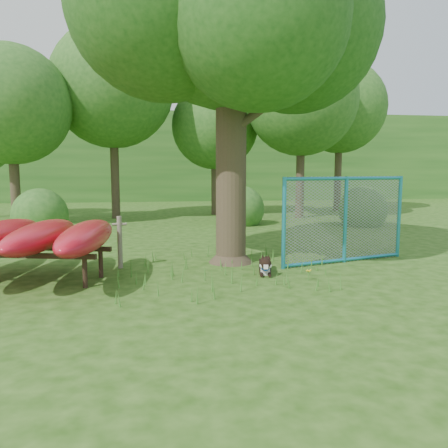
{
  "coord_description": "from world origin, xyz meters",
  "views": [
    {
      "loc": [
        -1.07,
        -7.5,
        2.08
      ],
      "look_at": [
        0.2,
        1.2,
        1.0
      ],
      "focal_mm": 35.0,
      "sensor_mm": 36.0,
      "label": 1
    }
  ],
  "objects": [
    {
      "name": "shrub_left",
      "position": [
        -5.0,
        7.5,
        0.0
      ],
      "size": [
        1.8,
        1.8,
        1.8
      ],
      "primitive_type": "sphere",
      "color": "#285A1D",
      "rests_on": "ground"
    },
    {
      "name": "oak_tree",
      "position": [
        0.46,
        2.2,
        5.65
      ],
      "size": [
        6.91,
        6.09,
        8.47
      ],
      "rotation": [
        0.0,
        0.0,
        -0.17
      ],
      "color": "#372C1E",
      "rests_on": "ground"
    },
    {
      "name": "bg_tree_d",
      "position": [
        5.0,
        11.0,
        5.08
      ],
      "size": [
        4.8,
        4.8,
        7.5
      ],
      "color": "#372C1E",
      "rests_on": "ground"
    },
    {
      "name": "kayak_rack",
      "position": [
        -3.7,
        1.07,
        0.86
      ],
      "size": [
        3.66,
        3.93,
        1.13
      ],
      "rotation": [
        0.0,
        0.0,
        -0.24
      ],
      "color": "black",
      "rests_on": "ground"
    },
    {
      "name": "fence_section",
      "position": [
        3.05,
        1.78,
        0.98
      ],
      "size": [
        3.23,
        1.0,
        3.25
      ],
      "rotation": [
        0.0,
        0.0,
        0.28
      ],
      "color": "teal",
      "rests_on": "ground"
    },
    {
      "name": "husky_dog",
      "position": [
        1.01,
        0.96,
        0.15
      ],
      "size": [
        0.39,
        0.97,
        0.44
      ],
      "rotation": [
        0.0,
        0.0,
        -0.2
      ],
      "color": "black",
      "rests_on": "ground"
    },
    {
      "name": "bg_tree_b",
      "position": [
        -3.0,
        12.0,
        5.61
      ],
      "size": [
        5.2,
        5.2,
        8.22
      ],
      "color": "#372C1E",
      "rests_on": "ground"
    },
    {
      "name": "bg_tree_e",
      "position": [
        8.0,
        14.0,
        5.23
      ],
      "size": [
        4.6,
        4.6,
        7.55
      ],
      "color": "#372C1E",
      "rests_on": "ground"
    },
    {
      "name": "ground",
      "position": [
        0.0,
        0.0,
        0.0
      ],
      "size": [
        80.0,
        80.0,
        0.0
      ],
      "primitive_type": "plane",
      "color": "#20460E",
      "rests_on": "ground"
    },
    {
      "name": "bg_tree_a",
      "position": [
        -6.5,
        10.0,
        4.48
      ],
      "size": [
        4.4,
        4.4,
        6.7
      ],
      "color": "#372C1E",
      "rests_on": "ground"
    },
    {
      "name": "wildflower_clump",
      "position": [
        1.69,
        0.29,
        0.17
      ],
      "size": [
        0.1,
        0.1,
        0.22
      ],
      "rotation": [
        0.0,
        0.0,
        -0.35
      ],
      "color": "#417D29",
      "rests_on": "ground"
    },
    {
      "name": "bg_tree_c",
      "position": [
        1.5,
        13.0,
        4.11
      ],
      "size": [
        4.0,
        4.0,
        6.12
      ],
      "color": "#372C1E",
      "rests_on": "ground"
    },
    {
      "name": "shrub_mid",
      "position": [
        2.0,
        9.0,
        0.0
      ],
      "size": [
        1.8,
        1.8,
        1.8
      ],
      "primitive_type": "sphere",
      "color": "#285A1D",
      "rests_on": "ground"
    },
    {
      "name": "shrub_right",
      "position": [
        6.5,
        8.0,
        0.0
      ],
      "size": [
        1.8,
        1.8,
        1.8
      ],
      "primitive_type": "sphere",
      "color": "#285A1D",
      "rests_on": "ground"
    },
    {
      "name": "wooden_post",
      "position": [
        -1.94,
        1.9,
        0.59
      ],
      "size": [
        0.31,
        0.12,
        1.12
      ],
      "rotation": [
        0.0,
        0.0,
        0.15
      ],
      "color": "#69604E",
      "rests_on": "ground"
    },
    {
      "name": "wooded_hillside",
      "position": [
        0.0,
        28.0,
        3.0
      ],
      "size": [
        80.0,
        12.0,
        6.0
      ],
      "primitive_type": "cube",
      "color": "#285A1D",
      "rests_on": "ground"
    }
  ]
}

